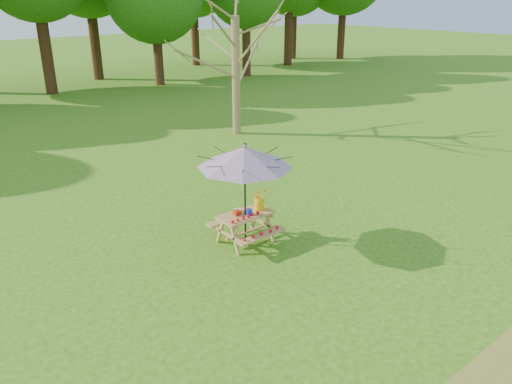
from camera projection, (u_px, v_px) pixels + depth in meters
ground at (424, 259)px, 10.26m from camera, size 120.00×120.00×0.00m
picnic_table at (245, 228)px, 10.85m from camera, size 1.20×1.32×0.67m
patio_umbrella at (245, 157)px, 10.24m from camera, size 2.14×2.14×2.25m
produce_bins at (242, 212)px, 10.68m from camera, size 0.34×0.40×0.13m
tomatoes_row at (245, 217)px, 10.49m from camera, size 0.77×0.13×0.07m
flower_bucket at (259, 198)px, 10.85m from camera, size 0.34×0.31×0.49m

